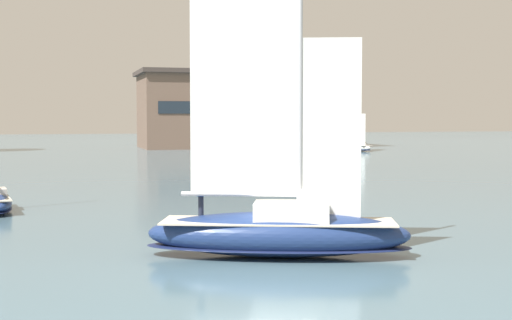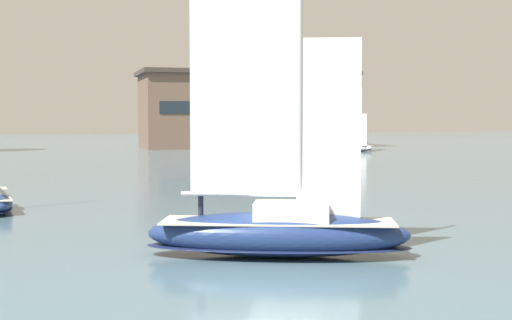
% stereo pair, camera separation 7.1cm
% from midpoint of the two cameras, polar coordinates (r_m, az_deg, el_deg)
% --- Properties ---
extents(ground_plane, '(400.00, 400.00, 0.00)m').
position_cam_midpoint_polar(ground_plane, '(26.48, 1.84, -7.72)').
color(ground_plane, slate).
extents(waterfront_building, '(36.42, 15.37, 12.83)m').
position_cam_midpoint_polar(waterfront_building, '(122.24, -0.78, 4.06)').
color(waterfront_building, brown).
rests_on(waterfront_building, ground).
extents(sailboat_main, '(10.14, 5.85, 13.44)m').
position_cam_midpoint_polar(sailboat_main, '(26.30, 1.87, -5.44)').
color(sailboat_main, navy).
rests_on(sailboat_main, ground).
extents(sailboat_moored_mid_channel, '(2.40, 7.02, 9.51)m').
position_cam_midpoint_polar(sailboat_moored_mid_channel, '(109.01, 8.32, 1.13)').
color(sailboat_moored_mid_channel, white).
rests_on(sailboat_moored_mid_channel, ground).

